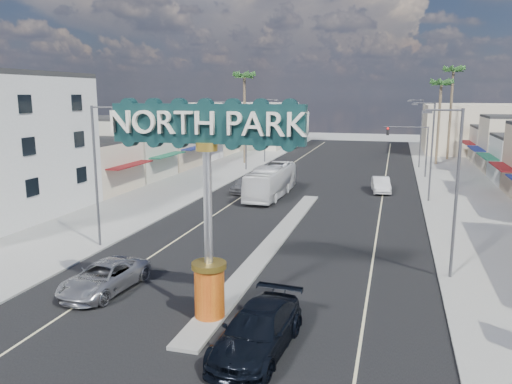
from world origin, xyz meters
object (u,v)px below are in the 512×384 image
Objects in this scene: traffic_signal_left at (260,138)px; city_bus at (271,181)px; streetlight_l_near at (98,169)px; streetlight_l_mid at (211,141)px; traffic_signal_right at (411,141)px; streetlight_r_mid at (430,147)px; palm_right_far at (453,75)px; streetlight_l_far at (266,127)px; car_parked_right at (381,185)px; streetlight_r_near at (454,185)px; streetlight_r_far at (420,130)px; palm_left_far at (244,81)px; suv_left at (104,277)px; suv_right at (258,331)px; gateway_sign at (207,186)px; car_parked_left at (245,185)px; palm_right_mid at (441,87)px.

city_bus is (5.35, -15.45, -2.79)m from traffic_signal_left.
streetlight_l_near and streetlight_l_mid have the same top height.
streetlight_r_mid reaches higher than traffic_signal_right.
streetlight_l_mid is at bearing -128.48° from palm_right_far.
streetlight_l_far is 25.17m from car_parked_right.
palm_right_far is at bearing 84.98° from streetlight_r_near.
streetlight_r_far is (0.00, 42.00, 0.00)m from streetlight_r_near.
car_parked_right is (19.24, -16.36, -10.73)m from palm_left_far.
suv_left is 9.66m from suv_right.
streetlight_r_far is at bearing 4.88° from palm_left_far.
streetlight_l_mid is at bearing 136.21° from streetlight_r_near.
streetlight_l_far is at bearing 37.92° from palm_left_far.
streetlight_l_mid is at bearing -144.50° from traffic_signal_right.
palm_left_far is at bearing -142.08° from streetlight_l_far.
streetlight_l_near is at bearing -90.00° from streetlight_l_far.
traffic_signal_left is 0.67× the size of streetlight_r_mid.
city_bus is at bearing 89.79° from suv_left.
gateway_sign is 1.53× the size of traffic_signal_right.
streetlight_l_far reaches higher than traffic_signal_left.
streetlight_l_mid is 0.64× the size of palm_right_far.
streetlight_l_mid is at bearing -82.69° from palm_left_far.
suv_right is (13.18, -30.11, -4.21)m from streetlight_l_mid.
streetlight_l_near reaches higher than traffic_signal_left.
streetlight_r_near is 42.00m from streetlight_r_far.
palm_left_far is at bearing 132.57° from car_parked_right.
suv_right is (2.75, -2.08, -5.08)m from gateway_sign.
suv_right is at bearing -37.20° from gateway_sign.
suv_left is at bearing -110.82° from traffic_signal_right.
traffic_signal_right is 11.32m from car_parked_right.
streetlight_r_mid is 31.54m from suv_left.
streetlight_r_far is at bearing 76.23° from suv_left.
traffic_signal_left is 34.03m from streetlight_l_near.
streetlight_r_far reaches higher than traffic_signal_left.
streetlight_r_far is at bearing 59.84° from car_parked_left.
streetlight_r_mid is (10.43, 28.02, -0.86)m from gateway_sign.
car_parked_left is (-9.57, 29.99, -0.08)m from suv_right.
streetlight_r_near is (10.43, 8.02, -0.86)m from gateway_sign.
gateway_sign reaches higher than streetlight_r_mid.
gateway_sign is 2.02× the size of car_parked_left.
city_bus is at bearing -74.30° from streetlight_l_far.
streetlight_r_mid reaches higher than car_parked_left.
traffic_signal_right reaches higher than car_parked_right.
car_parked_left is (-16.01, -14.11, -3.50)m from traffic_signal_right.
streetlight_l_far is 1.53× the size of suv_right.
traffic_signal_right is at bearing -22.20° from streetlight_l_far.
suv_right is at bearing -101.16° from palm_right_far.
gateway_sign is at bearing -77.67° from traffic_signal_left.
streetlight_r_mid is (20.87, 20.00, 0.00)m from streetlight_l_near.
palm_left_far is 25.38m from city_bus.
palm_right_mid is 2.29× the size of suv_left.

